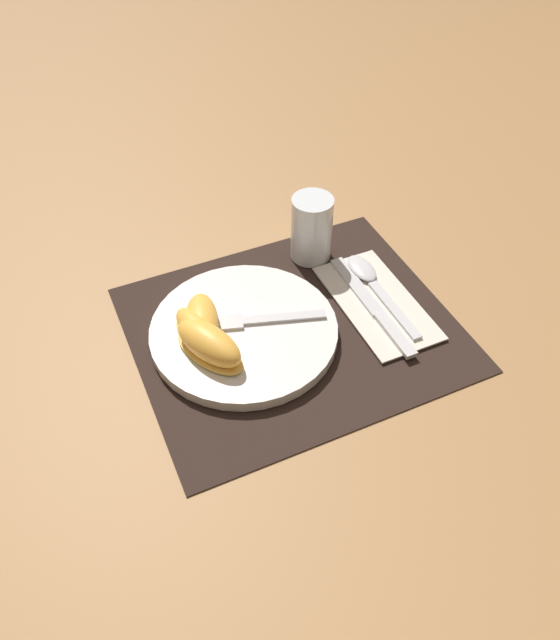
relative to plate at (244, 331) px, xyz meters
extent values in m
plane|color=#A37547|center=(0.07, -0.01, -0.01)|extent=(3.00, 3.00, 0.00)
cube|color=black|center=(0.07, -0.01, -0.01)|extent=(0.42, 0.36, 0.00)
cylinder|color=white|center=(0.00, 0.00, 0.00)|extent=(0.25, 0.25, 0.02)
cylinder|color=silver|center=(0.15, 0.11, 0.04)|extent=(0.06, 0.06, 0.10)
cylinder|color=#F9AD19|center=(0.15, 0.11, 0.01)|extent=(0.05, 0.05, 0.03)
cube|color=silver|center=(0.19, -0.02, -0.01)|extent=(0.10, 0.20, 0.00)
cube|color=silver|center=(0.18, -0.09, 0.00)|extent=(0.02, 0.08, 0.01)
cube|color=silver|center=(0.18, 0.02, 0.00)|extent=(0.02, 0.13, 0.01)
cube|color=silver|center=(0.21, -0.05, 0.00)|extent=(0.01, 0.12, 0.01)
ellipsoid|color=silver|center=(0.21, 0.05, 0.00)|extent=(0.03, 0.06, 0.01)
cube|color=silver|center=(0.06, -0.01, 0.01)|extent=(0.11, 0.05, 0.00)
cube|color=silver|center=(-0.03, 0.02, 0.01)|extent=(0.07, 0.05, 0.00)
ellipsoid|color=#F7C656|center=(-0.05, 0.01, 0.01)|extent=(0.08, 0.12, 0.01)
ellipsoid|color=#F9B242|center=(-0.05, 0.01, 0.03)|extent=(0.07, 0.11, 0.03)
ellipsoid|color=#F7C656|center=(-0.06, -0.01, 0.01)|extent=(0.07, 0.12, 0.01)
ellipsoid|color=#F9B242|center=(-0.06, -0.01, 0.03)|extent=(0.06, 0.12, 0.04)
ellipsoid|color=#F7C656|center=(-0.06, -0.03, 0.01)|extent=(0.09, 0.12, 0.01)
ellipsoid|color=#F9B242|center=(-0.06, -0.03, 0.03)|extent=(0.08, 0.11, 0.04)
camera|label=1|loc=(-0.19, -0.53, 0.61)|focal=35.00mm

